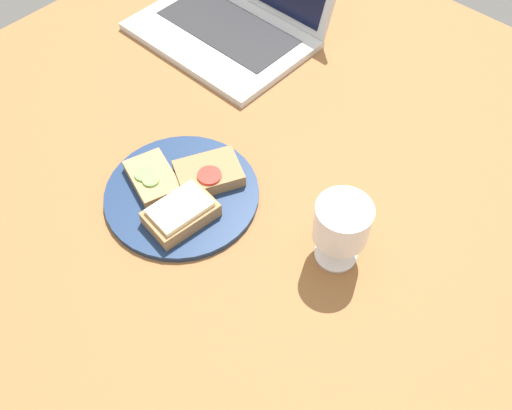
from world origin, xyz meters
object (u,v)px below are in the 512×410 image
plate (182,194)px  sandwich_with_cheese (181,213)px  sandwich_with_cucumber (152,178)px  sandwich_with_tomato (209,173)px  wine_glass (342,224)px  laptop (235,13)px

plate → sandwich_with_cheese: 5.58cm
sandwich_with_cucumber → sandwich_with_tomato: bearing=47.4°
sandwich_with_cucumber → wine_glass: wine_glass is taller
plate → wine_glass: bearing=17.9°
plate → sandwich_with_cucumber: size_ratio=2.20×
laptop → wine_glass: bearing=-31.1°
sandwich_with_tomato → laptop: size_ratio=0.36×
plate → sandwich_with_tomato: size_ratio=1.99×
plate → sandwich_with_cucumber: 5.41cm
plate → sandwich_with_tomato: 5.43cm
sandwich_with_cucumber → wine_glass: (29.75, 9.62, 5.84)cm
plate → wine_glass: 27.09cm
sandwich_with_cucumber → laptop: laptop is taller
sandwich_with_tomato → wine_glass: size_ratio=1.08×
sandwich_with_tomato → sandwich_with_cheese: (2.67, -8.51, 0.37)cm
sandwich_with_tomato → sandwich_with_cucumber: 9.01cm
wine_glass → sandwich_with_tomato: bearing=-172.8°
sandwich_with_tomato → laptop: (-25.27, 32.45, 1.42)cm
laptop → plate: bearing=-57.2°
plate → laptop: bearing=122.8°
sandwich_with_tomato → sandwich_with_cheese: bearing=-72.6°
sandwich_with_tomato → wine_glass: bearing=7.2°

